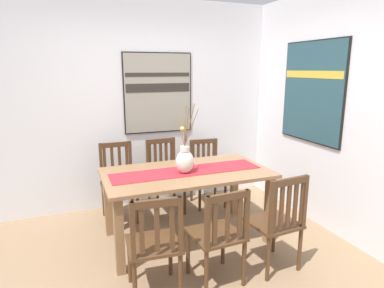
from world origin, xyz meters
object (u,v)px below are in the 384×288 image
object	(u,v)px
chair_0	(219,234)
chair_4	(164,174)
chair_3	(118,181)
centerpiece_vase	(185,160)
chair_1	(278,221)
painting_on_back_wall	(158,93)
painting_on_side_wall	(312,92)
chair_2	(154,244)
chair_5	(207,170)
dining_table	(187,181)

from	to	relation	value
chair_0	chair_4	xyz separation A→B (m)	(0.01, 1.64, 0.03)
chair_3	centerpiece_vase	bearing A→B (deg)	-56.23
chair_0	chair_1	world-z (taller)	chair_1
chair_0	chair_3	size ratio (longest dim) A/B	0.93
centerpiece_vase	chair_0	size ratio (longest dim) A/B	0.82
chair_4	painting_on_back_wall	distance (m)	1.08
centerpiece_vase	painting_on_side_wall	world-z (taller)	painting_on_side_wall
chair_4	painting_on_side_wall	size ratio (longest dim) A/B	0.79
chair_2	painting_on_back_wall	world-z (taller)	painting_on_back_wall
chair_2	chair_4	xyz separation A→B (m)	(0.56, 1.61, 0.02)
chair_1	painting_on_back_wall	size ratio (longest dim) A/B	0.88
centerpiece_vase	chair_3	size ratio (longest dim) A/B	0.76
painting_on_back_wall	chair_4	bearing A→B (deg)	-95.62
chair_3	chair_5	distance (m)	1.20
dining_table	chair_0	size ratio (longest dim) A/B	1.97
painting_on_back_wall	chair_2	bearing A→B (deg)	-106.80
dining_table	chair_5	xyz separation A→B (m)	(0.59, 0.83, -0.19)
painting_on_side_wall	chair_1	bearing A→B (deg)	-140.01
centerpiece_vase	painting_on_side_wall	distance (m)	1.75
centerpiece_vase	chair_3	world-z (taller)	centerpiece_vase
chair_3	painting_on_side_wall	xyz separation A→B (m)	(2.19, -0.77, 1.07)
chair_1	chair_5	distance (m)	1.66
chair_4	chair_5	bearing A→B (deg)	1.34
chair_1	chair_0	bearing A→B (deg)	179.62
chair_1	chair_3	xyz separation A→B (m)	(-1.17, 1.62, -0.00)
dining_table	chair_4	size ratio (longest dim) A/B	1.85
chair_3	painting_on_back_wall	xyz separation A→B (m)	(0.63, 0.37, 1.03)
chair_0	painting_on_side_wall	xyz separation A→B (m)	(1.60, 0.85, 1.10)
painting_on_back_wall	painting_on_side_wall	xyz separation A→B (m)	(1.56, -1.14, 0.05)
chair_0	painting_on_back_wall	xyz separation A→B (m)	(0.04, 1.99, 1.05)
dining_table	centerpiece_vase	distance (m)	0.26
chair_2	painting_on_back_wall	size ratio (longest dim) A/B	0.85
dining_table	chair_2	bearing A→B (deg)	-125.43
dining_table	chair_5	bearing A→B (deg)	54.44
chair_3	painting_on_back_wall	bearing A→B (deg)	30.49
chair_2	painting_on_back_wall	distance (m)	2.29
dining_table	chair_1	xyz separation A→B (m)	(0.57, -0.83, -0.17)
centerpiece_vase	chair_1	bearing A→B (deg)	-51.90
chair_2	chair_3	distance (m)	1.59
painting_on_back_wall	painting_on_side_wall	distance (m)	1.93
chair_4	chair_5	distance (m)	0.60
chair_3	chair_0	bearing A→B (deg)	-70.00
painting_on_back_wall	painting_on_side_wall	world-z (taller)	painting_on_side_wall
chair_4	centerpiece_vase	bearing A→B (deg)	-92.00
chair_3	chair_5	xyz separation A→B (m)	(1.20, 0.04, -0.01)
chair_5	painting_on_side_wall	distance (m)	1.68
chair_0	painting_on_side_wall	bearing A→B (deg)	27.89
chair_5	painting_on_side_wall	bearing A→B (deg)	-39.41
chair_5	chair_3	bearing A→B (deg)	-178.06
dining_table	chair_3	size ratio (longest dim) A/B	1.84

